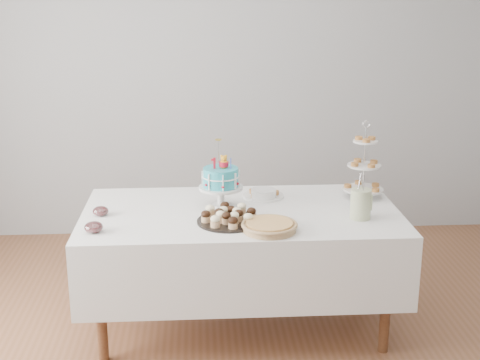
{
  "coord_description": "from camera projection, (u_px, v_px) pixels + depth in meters",
  "views": [
    {
      "loc": [
        -0.25,
        -3.52,
        2.1
      ],
      "look_at": [
        -0.01,
        0.3,
        0.97
      ],
      "focal_mm": 50.0,
      "sensor_mm": 36.0,
      "label": 1
    }
  ],
  "objects": [
    {
      "name": "birthday_cake",
      "position": [
        221.0,
        189.0,
        4.11
      ],
      "size": [
        0.27,
        0.27,
        0.42
      ],
      "rotation": [
        0.0,
        0.0,
        0.08
      ],
      "color": "silver",
      "rests_on": "table"
    },
    {
      "name": "jam_bowl_b",
      "position": [
        101.0,
        211.0,
        3.97
      ],
      "size": [
        0.09,
        0.09,
        0.06
      ],
      "color": "silver",
      "rests_on": "table"
    },
    {
      "name": "tiered_stand",
      "position": [
        364.0,
        166.0,
        4.25
      ],
      "size": [
        0.26,
        0.26,
        0.5
      ],
      "color": "silver",
      "rests_on": "table"
    },
    {
      "name": "table",
      "position": [
        241.0,
        246.0,
        4.12
      ],
      "size": [
        1.92,
        1.02,
        0.77
      ],
      "color": "silver",
      "rests_on": "floor"
    },
    {
      "name": "plate_stack",
      "position": [
        263.0,
        194.0,
        4.27
      ],
      "size": [
        0.16,
        0.16,
        0.06
      ],
      "color": "silver",
      "rests_on": "table"
    },
    {
      "name": "pastry_plate",
      "position": [
        263.0,
        194.0,
        4.31
      ],
      "size": [
        0.26,
        0.26,
        0.04
      ],
      "color": "silver",
      "rests_on": "table"
    },
    {
      "name": "utensil_pitcher",
      "position": [
        361.0,
        203.0,
        3.9
      ],
      "size": [
        0.12,
        0.12,
        0.27
      ],
      "rotation": [
        0.0,
        0.0,
        -0.42
      ],
      "color": "beige",
      "rests_on": "table"
    },
    {
      "name": "jam_bowl_a",
      "position": [
        94.0,
        227.0,
        3.7
      ],
      "size": [
        0.1,
        0.1,
        0.06
      ],
      "color": "silver",
      "rests_on": "table"
    },
    {
      "name": "cupcake_tray",
      "position": [
        229.0,
        215.0,
        3.85
      ],
      "size": [
        0.37,
        0.37,
        0.08
      ],
      "color": "black",
      "rests_on": "table"
    },
    {
      "name": "floor",
      "position": [
        244.0,
        349.0,
        3.99
      ],
      "size": [
        5.0,
        5.0,
        0.0
      ],
      "primitive_type": "plane",
      "color": "brown",
      "rests_on": "ground"
    },
    {
      "name": "pie",
      "position": [
        269.0,
        226.0,
        3.72
      ],
      "size": [
        0.32,
        0.32,
        0.05
      ],
      "color": "#A18957",
      "rests_on": "table"
    },
    {
      "name": "walls",
      "position": [
        245.0,
        128.0,
        3.6
      ],
      "size": [
        5.04,
        4.04,
        2.7
      ],
      "color": "#9B9DA0",
      "rests_on": "floor"
    }
  ]
}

